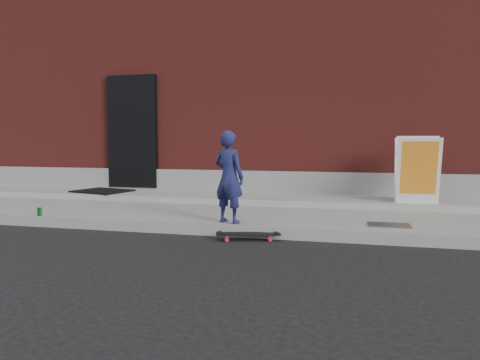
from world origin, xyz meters
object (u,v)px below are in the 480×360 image
(skateboard, at_px, (248,235))
(soda_can, at_px, (40,212))
(child, at_px, (229,177))
(pizza_sign, at_px, (417,170))

(skateboard, relative_size, soda_can, 6.62)
(child, bearing_deg, skateboard, 158.35)
(soda_can, bearing_deg, skateboard, -3.11)
(pizza_sign, bearing_deg, skateboard, -135.22)
(child, distance_m, skateboard, 0.83)
(skateboard, distance_m, pizza_sign, 3.19)
(child, distance_m, pizza_sign, 3.16)
(child, relative_size, soda_can, 10.15)
(child, height_order, pizza_sign, child)
(child, bearing_deg, pizza_sign, -121.72)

